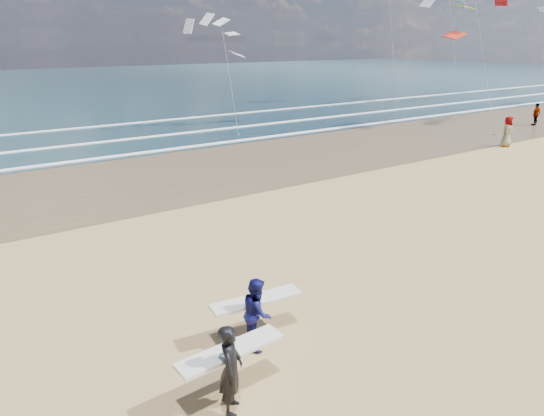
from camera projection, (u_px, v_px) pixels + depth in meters
wet_sand_strip at (366, 141)px, 33.42m from camera, size 220.00×12.00×0.01m
ocean at (123, 84)px, 75.87m from camera, size 220.00×100.00×0.02m
foam_breakers at (283, 121)px, 41.34m from camera, size 220.00×11.70×0.05m
surfer_near at (231, 367)px, 8.98m from camera, size 2.23×1.07×1.83m
surfer_far at (257, 311)px, 10.96m from camera, size 2.24×1.24×1.68m
beachgoer_0 at (507, 132)px, 31.39m from camera, size 1.13×0.97×1.96m
beachgoer_1 at (536, 114)px, 39.13m from camera, size 1.06×0.47×1.79m
kite_0 at (481, 37)px, 35.68m from camera, size 7.01×4.87×11.43m
kite_1 at (228, 65)px, 36.08m from camera, size 5.35×4.69×8.93m
kite_2 at (452, 30)px, 49.04m from camera, size 6.45×4.81×13.14m
kite_4 at (541, 28)px, 57.95m from camera, size 6.41×4.80×13.87m
kite_5 at (391, 18)px, 49.20m from camera, size 5.73×4.73×16.03m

